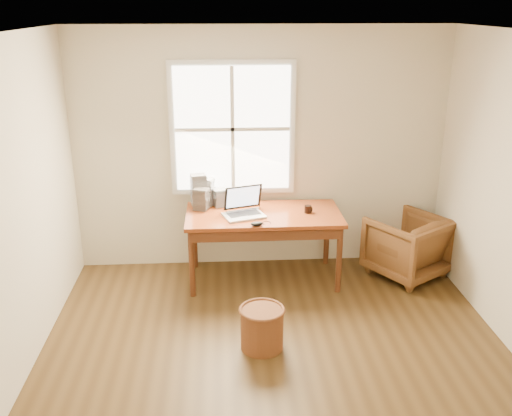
{
  "coord_description": "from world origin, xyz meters",
  "views": [
    {
      "loc": [
        -0.43,
        -3.7,
        2.8
      ],
      "look_at": [
        -0.09,
        1.65,
        0.86
      ],
      "focal_mm": 40.0,
      "sensor_mm": 36.0,
      "label": 1
    }
  ],
  "objects": [
    {
      "name": "desk",
      "position": [
        0.0,
        1.8,
        0.73
      ],
      "size": [
        1.6,
        0.8,
        0.04
      ],
      "primitive_type": "cube",
      "color": "brown",
      "rests_on": "room_shell"
    },
    {
      "name": "cd_stack_b",
      "position": [
        -0.64,
        1.95,
        0.86
      ],
      "size": [
        0.18,
        0.17,
        0.23
      ],
      "primitive_type": "cube",
      "rotation": [
        0.0,
        0.0,
        -0.35
      ],
      "color": "black",
      "rests_on": "desk"
    },
    {
      "name": "cd_stack_a",
      "position": [
        -0.59,
        2.11,
        0.89
      ],
      "size": [
        0.18,
        0.17,
        0.29
      ],
      "primitive_type": "cube",
      "rotation": [
        0.0,
        0.0,
        -0.34
      ],
      "color": "silver",
      "rests_on": "desk"
    },
    {
      "name": "armchair",
      "position": [
        1.55,
        1.8,
        0.33
      ],
      "size": [
        1.0,
        1.0,
        0.67
      ],
      "primitive_type": "imported",
      "rotation": [
        0.0,
        0.0,
        3.72
      ],
      "color": "brown",
      "rests_on": "room_shell"
    },
    {
      "name": "laptop",
      "position": [
        -0.21,
        1.71,
        0.88
      ],
      "size": [
        0.45,
        0.46,
        0.27
      ],
      "primitive_type": null,
      "rotation": [
        0.0,
        0.0,
        0.32
      ],
      "color": "silver",
      "rests_on": "desk"
    },
    {
      "name": "cd_stack_c",
      "position": [
        -0.67,
        2.07,
        0.93
      ],
      "size": [
        0.18,
        0.17,
        0.35
      ],
      "primitive_type": "cube",
      "rotation": [
        0.0,
        0.0,
        0.21
      ],
      "color": "#9997A4",
      "rests_on": "desk"
    },
    {
      "name": "room_shell",
      "position": [
        -0.02,
        0.16,
        1.32
      ],
      "size": [
        4.04,
        4.54,
        2.64
      ],
      "color": "#50381B",
      "rests_on": "ground"
    },
    {
      "name": "coffee_mug",
      "position": [
        0.46,
        1.78,
        0.79
      ],
      "size": [
        0.07,
        0.07,
        0.08
      ],
      "primitive_type": "cylinder",
      "rotation": [
        0.0,
        0.0,
        -0.04
      ],
      "color": "black",
      "rests_on": "desk"
    },
    {
      "name": "cd_stack_d",
      "position": [
        -0.44,
        2.05,
        0.84
      ],
      "size": [
        0.18,
        0.17,
        0.19
      ],
      "primitive_type": "cube",
      "rotation": [
        0.0,
        0.0,
        0.35
      ],
      "color": "#ABB1B7",
      "rests_on": "desk"
    },
    {
      "name": "wicker_stool",
      "position": [
        -0.11,
        0.5,
        0.18
      ],
      "size": [
        0.4,
        0.4,
        0.36
      ],
      "primitive_type": "cylinder",
      "rotation": [
        0.0,
        0.0,
        0.09
      ],
      "color": "brown",
      "rests_on": "room_shell"
    },
    {
      "name": "mouse",
      "position": [
        -0.09,
        1.45,
        0.77
      ],
      "size": [
        0.12,
        0.08,
        0.04
      ],
      "primitive_type": "ellipsoid",
      "rotation": [
        0.0,
        0.0,
        0.08
      ],
      "color": "black",
      "rests_on": "desk"
    }
  ]
}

